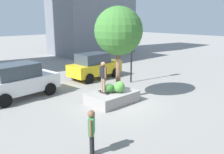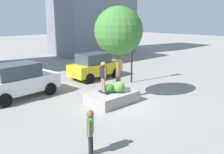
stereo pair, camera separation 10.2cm
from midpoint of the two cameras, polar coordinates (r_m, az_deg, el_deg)
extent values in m
plane|color=gray|center=(14.00, 1.69, -6.19)|extent=(120.00, 120.00, 0.00)
cube|color=gray|center=(13.95, 0.21, -4.87)|extent=(2.81, 1.95, 0.64)
cylinder|color=brown|center=(14.03, 1.74, 2.33)|extent=(0.28, 0.28, 2.71)
sphere|color=#3D7A33|center=(13.77, 1.80, 11.02)|extent=(2.80, 2.80, 2.80)
sphere|color=#4C8C3D|center=(13.66, 1.97, -2.43)|extent=(0.66, 0.66, 0.66)
sphere|color=#2D6628|center=(13.61, -0.35, -2.75)|extent=(0.53, 0.53, 0.53)
cube|color=black|center=(13.64, -1.88, -3.61)|extent=(0.25, 0.81, 0.02)
sphere|color=beige|center=(13.52, -0.93, -3.94)|extent=(0.06, 0.06, 0.06)
sphere|color=beige|center=(13.41, -1.49, -4.08)|extent=(0.06, 0.06, 0.06)
sphere|color=beige|center=(13.90, -2.26, -3.44)|extent=(0.06, 0.06, 0.06)
sphere|color=beige|center=(13.80, -2.82, -3.57)|extent=(0.06, 0.06, 0.06)
cylinder|color=#847056|center=(13.61, -2.10, -1.81)|extent=(0.15, 0.15, 0.83)
cylinder|color=#847056|center=(13.44, -1.69, -2.01)|extent=(0.15, 0.15, 0.83)
cube|color=black|center=(13.34, -1.92, 1.14)|extent=(0.29, 0.50, 0.65)
cylinder|color=brown|center=(13.55, -2.43, 1.41)|extent=(0.10, 0.10, 0.61)
cylinder|color=brown|center=(13.13, -1.40, 1.02)|extent=(0.10, 0.10, 0.61)
sphere|color=brown|center=(13.25, -1.94, 3.08)|extent=(0.27, 0.27, 0.27)
cube|color=white|center=(15.78, -20.96, -1.55)|extent=(4.79, 2.36, 0.93)
cube|color=#38424C|center=(15.48, -22.00, 1.43)|extent=(2.74, 1.94, 0.83)
cylinder|color=black|center=(17.40, -18.03, -1.50)|extent=(0.80, 0.30, 0.79)
cylinder|color=black|center=(15.80, -14.43, -2.78)|extent=(0.80, 0.30, 0.79)
cylinder|color=black|center=(14.46, -24.19, -5.14)|extent=(0.80, 0.30, 0.79)
cube|color=gold|center=(19.54, -3.79, 2.12)|extent=(4.58, 2.09, 0.90)
cube|color=#38424C|center=(19.24, -4.33, 4.52)|extent=(2.59, 1.77, 0.81)
cylinder|color=black|center=(21.27, -2.57, 1.87)|extent=(0.77, 0.26, 0.77)
cylinder|color=black|center=(19.95, 1.14, 1.08)|extent=(0.77, 0.26, 0.77)
cylinder|color=black|center=(19.47, -8.79, 0.59)|extent=(0.77, 0.26, 0.77)
cylinder|color=black|center=(18.02, -5.17, -0.38)|extent=(0.77, 0.26, 0.77)
cylinder|color=black|center=(18.01, 4.97, 4.96)|extent=(0.12, 0.12, 4.06)
cube|color=black|center=(17.80, 5.14, 12.79)|extent=(0.34, 0.36, 0.85)
sphere|color=red|center=(17.75, 4.69, 13.59)|extent=(0.14, 0.14, 0.14)
sphere|color=gold|center=(17.75, 4.67, 12.68)|extent=(0.14, 0.14, 0.14)
sphere|color=green|center=(17.76, 4.65, 11.78)|extent=(0.14, 0.14, 0.14)
cylinder|color=black|center=(8.81, -4.88, -16.12)|extent=(0.15, 0.15, 0.81)
cylinder|color=black|center=(8.98, -4.71, -15.51)|extent=(0.15, 0.15, 0.81)
cube|color=#338C4C|center=(8.56, -4.89, -11.62)|extent=(0.46, 0.46, 0.63)
cylinder|color=brown|center=(8.34, -5.11, -12.22)|extent=(0.10, 0.10, 0.60)
cylinder|color=brown|center=(8.77, -4.69, -10.85)|extent=(0.10, 0.10, 0.60)
sphere|color=brown|center=(8.38, -4.95, -8.85)|extent=(0.26, 0.26, 0.26)
camera|label=1|loc=(0.05, -89.78, 0.05)|focal=37.96mm
camera|label=2|loc=(0.05, 90.22, -0.05)|focal=37.96mm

